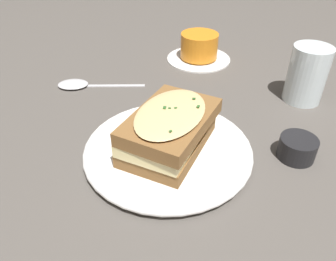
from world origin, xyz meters
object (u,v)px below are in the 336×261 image
(sandwich, at_px, (169,129))
(water_glass, at_px, (307,74))
(spoon, at_px, (78,84))
(teacup_with_saucer, at_px, (199,48))
(dinner_plate, at_px, (168,150))
(condiment_pot, at_px, (297,148))

(sandwich, height_order, water_glass, water_glass)
(water_glass, height_order, spoon, water_glass)
(sandwich, xyz_separation_m, teacup_with_saucer, (0.22, -0.30, -0.02))
(teacup_with_saucer, height_order, spoon, teacup_with_saucer)
(sandwich, distance_m, teacup_with_saucer, 0.37)
(teacup_with_saucer, bearing_deg, water_glass, -112.69)
(dinner_plate, relative_size, teacup_with_saucer, 1.69)
(sandwich, distance_m, condiment_pot, 0.20)
(teacup_with_saucer, bearing_deg, spoon, 140.20)
(dinner_plate, xyz_separation_m, condiment_pot, (-0.13, -0.15, 0.01))
(sandwich, xyz_separation_m, water_glass, (-0.04, -0.31, 0.00))
(sandwich, bearing_deg, water_glass, -97.99)
(spoon, distance_m, condiment_pot, 0.45)
(dinner_plate, bearing_deg, teacup_with_saucer, -53.20)
(condiment_pot, bearing_deg, teacup_with_saucer, -22.84)
(dinner_plate, distance_m, water_glass, 0.32)
(dinner_plate, height_order, condiment_pot, condiment_pot)
(dinner_plate, xyz_separation_m, spoon, (0.29, -0.00, -0.01))
(water_glass, bearing_deg, dinner_plate, 81.49)
(water_glass, relative_size, spoon, 0.70)
(sandwich, height_order, spoon, sandwich)
(water_glass, height_order, condiment_pot, water_glass)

